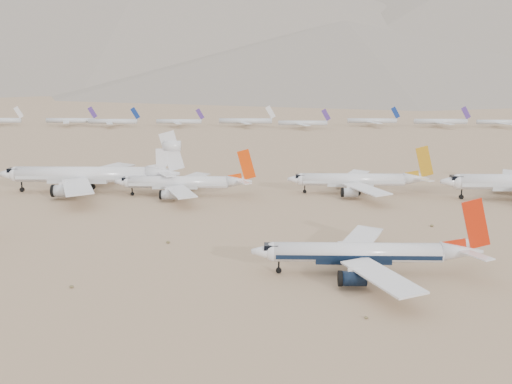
# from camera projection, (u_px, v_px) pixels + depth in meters

# --- Properties ---
(ground) EXTENTS (7000.00, 7000.00, 0.00)m
(ground) POSITION_uv_depth(u_px,v_px,m) (296.00, 264.00, 124.01)
(ground) COLOR #8C6E51
(ground) RESTS_ON ground
(main_airliner) EXTENTS (46.10, 45.03, 16.27)m
(main_airliner) POSITION_uv_depth(u_px,v_px,m) (368.00, 253.00, 116.97)
(main_airliner) COLOR silver
(main_airliner) RESTS_ON ground
(row2_gold_tail) EXTENTS (46.54, 45.52, 16.57)m
(row2_gold_tail) POSITION_uv_depth(u_px,v_px,m) (359.00, 180.00, 193.45)
(row2_gold_tail) COLOR silver
(row2_gold_tail) RESTS_ON ground
(row2_orange_tail) EXTENTS (44.59, 43.62, 15.91)m
(row2_orange_tail) POSITION_uv_depth(u_px,v_px,m) (184.00, 183.00, 189.89)
(row2_orange_tail) COLOR silver
(row2_orange_tail) RESTS_ON ground
(row2_white_trijet) EXTENTS (60.65, 59.28, 21.49)m
(row2_white_trijet) POSITION_uv_depth(u_px,v_px,m) (92.00, 174.00, 195.07)
(row2_white_trijet) COLOR silver
(row2_white_trijet) RESTS_ON ground
(distant_storage_row) EXTENTS (663.63, 53.46, 14.62)m
(distant_storage_row) POSITION_uv_depth(u_px,v_px,m) (387.00, 122.00, 414.97)
(distant_storage_row) COLOR silver
(distant_storage_row) RESTS_ON ground
(mountain_range) EXTENTS (7354.00, 3024.00, 470.00)m
(mountain_range) POSITION_uv_depth(u_px,v_px,m) (295.00, 18.00, 1693.17)
(mountain_range) COLOR slate
(mountain_range) RESTS_ON ground
(desert_scrub) EXTENTS (264.77, 127.34, 0.63)m
(desert_scrub) POSITION_uv_depth(u_px,v_px,m) (372.00, 308.00, 100.42)
(desert_scrub) COLOR brown
(desert_scrub) RESTS_ON ground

